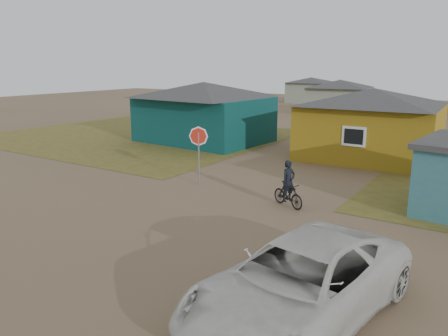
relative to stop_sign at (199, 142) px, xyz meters
The scene contains 9 objects.
ground 5.20m from the stop_sign, 62.99° to the right, with size 120.00×120.00×0.00m, color brown.
grass_nw 14.77m from the stop_sign, 143.65° to the left, with size 20.00×18.00×0.00m, color brown.
house_teal 11.14m from the stop_sign, 124.45° to the left, with size 8.93×7.08×4.00m.
house_yellow 10.76m from the stop_sign, 64.10° to the left, with size 7.72×6.76×3.90m.
house_pale_west 29.92m from the stop_sign, 97.29° to the left, with size 7.04×6.15×3.60m.
house_pale_north 43.32m from the stop_sign, 105.81° to the left, with size 6.28×5.81×3.40m.
stop_sign is the anchor object (origin of this frame).
cyclist 4.77m from the stop_sign, ahead, with size 1.60×1.02×1.75m.
vehicle 10.74m from the stop_sign, 42.49° to the right, with size 2.72×5.89×1.64m, color silver.
Camera 1 is at (8.80, -10.58, 5.18)m, focal length 35.00 mm.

